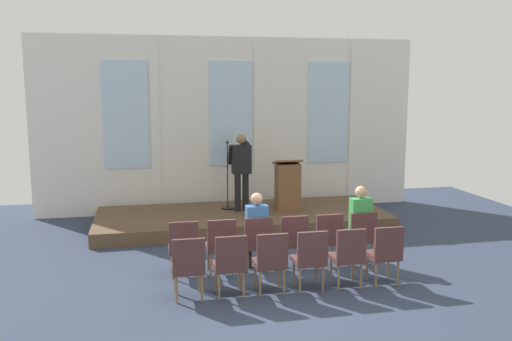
% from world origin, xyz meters
% --- Properties ---
extents(ground_plane, '(14.13, 14.13, 0.00)m').
position_xyz_m(ground_plane, '(0.00, 0.00, 0.00)').
color(ground_plane, '#2D384C').
extents(rear_partition, '(9.28, 0.14, 4.21)m').
position_xyz_m(rear_partition, '(0.03, 5.43, 2.12)').
color(rear_partition, silver).
rests_on(rear_partition, ground).
extents(stage_platform, '(6.33, 2.44, 0.28)m').
position_xyz_m(stage_platform, '(0.00, 3.92, 0.14)').
color(stage_platform, brown).
rests_on(stage_platform, ground).
extents(speaker, '(0.51, 0.69, 1.72)m').
position_xyz_m(speaker, '(0.02, 4.07, 1.28)').
color(speaker, black).
rests_on(speaker, stage_platform).
extents(mic_stand, '(0.28, 0.28, 1.55)m').
position_xyz_m(mic_stand, '(-0.26, 4.31, 0.62)').
color(mic_stand, black).
rests_on(mic_stand, stage_platform).
extents(lectern, '(0.60, 0.48, 1.16)m').
position_xyz_m(lectern, '(1.06, 3.97, 0.83)').
color(lectern, brown).
rests_on(lectern, stage_platform).
extents(chair_r0_c0, '(0.46, 0.44, 0.94)m').
position_xyz_m(chair_r0_c0, '(-1.51, 0.85, 0.53)').
color(chair_r0_c0, olive).
rests_on(chair_r0_c0, ground).
extents(chair_r0_c1, '(0.46, 0.44, 0.94)m').
position_xyz_m(chair_r0_c1, '(-0.91, 0.85, 0.53)').
color(chair_r0_c1, olive).
rests_on(chair_r0_c1, ground).
extents(chair_r0_c2, '(0.46, 0.44, 0.94)m').
position_xyz_m(chair_r0_c2, '(-0.30, 0.85, 0.53)').
color(chair_r0_c2, olive).
rests_on(chair_r0_c2, ground).
extents(audience_r0_c2, '(0.36, 0.39, 1.32)m').
position_xyz_m(audience_r0_c2, '(-0.30, 0.93, 0.74)').
color(audience_r0_c2, '#2D2D33').
rests_on(audience_r0_c2, ground).
extents(chair_r0_c3, '(0.46, 0.44, 0.94)m').
position_xyz_m(chair_r0_c3, '(0.30, 0.85, 0.53)').
color(chair_r0_c3, olive).
rests_on(chair_r0_c3, ground).
extents(chair_r0_c4, '(0.46, 0.44, 0.94)m').
position_xyz_m(chair_r0_c4, '(0.91, 0.85, 0.53)').
color(chair_r0_c4, olive).
rests_on(chair_r0_c4, ground).
extents(chair_r0_c5, '(0.46, 0.44, 0.94)m').
position_xyz_m(chair_r0_c5, '(1.51, 0.85, 0.53)').
color(chair_r0_c5, olive).
rests_on(chair_r0_c5, ground).
extents(audience_r0_c5, '(0.36, 0.39, 1.37)m').
position_xyz_m(audience_r0_c5, '(1.51, 0.93, 0.76)').
color(audience_r0_c5, '#2D2D33').
rests_on(audience_r0_c5, ground).
extents(chair_r1_c0, '(0.46, 0.44, 0.94)m').
position_xyz_m(chair_r1_c0, '(-1.51, -0.11, 0.53)').
color(chair_r1_c0, olive).
rests_on(chair_r1_c0, ground).
extents(chair_r1_c1, '(0.46, 0.44, 0.94)m').
position_xyz_m(chair_r1_c1, '(-0.91, -0.11, 0.53)').
color(chair_r1_c1, olive).
rests_on(chair_r1_c1, ground).
extents(chair_r1_c2, '(0.46, 0.44, 0.94)m').
position_xyz_m(chair_r1_c2, '(-0.30, -0.11, 0.53)').
color(chair_r1_c2, olive).
rests_on(chair_r1_c2, ground).
extents(chair_r1_c3, '(0.46, 0.44, 0.94)m').
position_xyz_m(chair_r1_c3, '(0.30, -0.11, 0.53)').
color(chair_r1_c3, olive).
rests_on(chair_r1_c3, ground).
extents(chair_r1_c4, '(0.46, 0.44, 0.94)m').
position_xyz_m(chair_r1_c4, '(0.91, -0.11, 0.53)').
color(chair_r1_c4, olive).
rests_on(chair_r1_c4, ground).
extents(chair_r1_c5, '(0.46, 0.44, 0.94)m').
position_xyz_m(chair_r1_c5, '(1.51, -0.11, 0.53)').
color(chair_r1_c5, olive).
rests_on(chair_r1_c5, ground).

